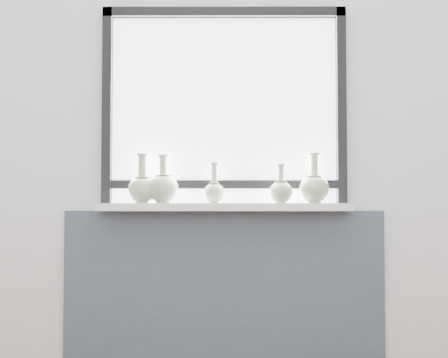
{
  "coord_description": "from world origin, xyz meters",
  "views": [
    {
      "loc": [
        0.01,
        -1.55,
        0.89
      ],
      "look_at": [
        0.0,
        1.55,
        1.02
      ],
      "focal_mm": 50.0,
      "sensor_mm": 36.0,
      "label": 1
    }
  ],
  "objects_px": {
    "windowsill": "(224,207)",
    "vase_b": "(163,187)",
    "vase_c": "(214,191)",
    "vase_d": "(281,191)",
    "vase_a": "(142,187)",
    "vase_e": "(314,187)"
  },
  "relations": [
    {
      "from": "vase_a",
      "to": "vase_d",
      "type": "height_order",
      "value": "vase_a"
    },
    {
      "from": "vase_a",
      "to": "vase_d",
      "type": "relative_size",
      "value": 1.27
    },
    {
      "from": "windowsill",
      "to": "vase_b",
      "type": "xyz_separation_m",
      "value": [
        -0.32,
        -0.01,
        0.1
      ]
    },
    {
      "from": "vase_c",
      "to": "vase_e",
      "type": "height_order",
      "value": "vase_e"
    },
    {
      "from": "windowsill",
      "to": "vase_d",
      "type": "xyz_separation_m",
      "value": [
        0.29,
        -0.03,
        0.09
      ]
    },
    {
      "from": "windowsill",
      "to": "vase_b",
      "type": "bearing_deg",
      "value": -178.46
    },
    {
      "from": "vase_b",
      "to": "vase_e",
      "type": "xyz_separation_m",
      "value": [
        0.79,
        -0.0,
        -0.0
      ]
    },
    {
      "from": "vase_a",
      "to": "vase_c",
      "type": "height_order",
      "value": "vase_a"
    },
    {
      "from": "windowsill",
      "to": "vase_a",
      "type": "xyz_separation_m",
      "value": [
        -0.43,
        -0.01,
        0.1
      ]
    },
    {
      "from": "vase_c",
      "to": "vase_d",
      "type": "height_order",
      "value": "vase_c"
    },
    {
      "from": "vase_a",
      "to": "vase_d",
      "type": "xyz_separation_m",
      "value": [
        0.72,
        -0.02,
        -0.02
      ]
    },
    {
      "from": "windowsill",
      "to": "vase_b",
      "type": "distance_m",
      "value": 0.34
    },
    {
      "from": "vase_a",
      "to": "vase_e",
      "type": "height_order",
      "value": "vase_e"
    },
    {
      "from": "vase_b",
      "to": "vase_c",
      "type": "height_order",
      "value": "vase_b"
    },
    {
      "from": "vase_a",
      "to": "vase_b",
      "type": "height_order",
      "value": "vase_a"
    },
    {
      "from": "vase_a",
      "to": "vase_e",
      "type": "xyz_separation_m",
      "value": [
        0.9,
        -0.0,
        0.0
      ]
    },
    {
      "from": "vase_b",
      "to": "vase_c",
      "type": "distance_m",
      "value": 0.27
    },
    {
      "from": "vase_e",
      "to": "vase_a",
      "type": "bearing_deg",
      "value": 179.75
    },
    {
      "from": "windowsill",
      "to": "vase_c",
      "type": "bearing_deg",
      "value": 172.22
    },
    {
      "from": "windowsill",
      "to": "vase_c",
      "type": "xyz_separation_m",
      "value": [
        -0.05,
        0.01,
        0.09
      ]
    },
    {
      "from": "vase_a",
      "to": "vase_e",
      "type": "bearing_deg",
      "value": -0.25
    },
    {
      "from": "vase_b",
      "to": "vase_e",
      "type": "relative_size",
      "value": 0.97
    }
  ]
}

